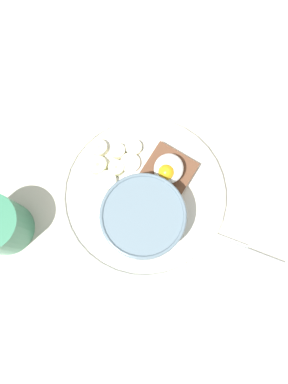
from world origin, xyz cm
name	(u,v)px	position (x,y,z in cm)	size (l,w,h in cm)	color
ground_plane	(144,197)	(0.00, 0.00, 1.00)	(120.00, 120.00, 2.00)	beige
plate	(144,195)	(0.00, 0.00, 2.80)	(29.59, 29.59, 1.60)	silver
oatmeal_bowl	(143,218)	(-4.62, -1.49, 6.47)	(13.94, 13.94, 7.19)	slate
toast_slice	(168,172)	(5.06, -2.73, 3.91)	(9.90, 9.90, 1.64)	brown
poached_egg	(168,169)	(4.87, -2.71, 6.53)	(5.41, 5.14, 4.11)	white
banana_slice_front	(116,168)	(2.78, 6.30, 3.66)	(3.92, 3.90, 1.39)	beige
banana_slice_left	(118,151)	(5.83, 7.14, 3.66)	(4.01, 4.02, 1.45)	#F7ECC2
banana_slice_back	(98,165)	(2.11, 9.59, 3.74)	(4.82, 4.84, 1.66)	beige
banana_slice_right	(130,163)	(4.56, 4.29, 3.60)	(5.04, 5.06, 1.50)	#FAEFC7
banana_slice_inner	(107,180)	(0.11, 7.11, 3.63)	(4.97, 4.95, 1.34)	#EEEAC2
banana_slice_outer	(99,148)	(5.26, 10.57, 3.71)	(4.35, 4.38, 1.56)	#F1E8BC
banana_slice_upper	(134,147)	(7.56, 4.67, 3.54)	(4.33, 4.32, 1.26)	#ECEBBC
knife	(247,250)	(-3.23, -20.26, 2.40)	(1.79, 13.84, 0.80)	silver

